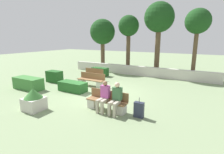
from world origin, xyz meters
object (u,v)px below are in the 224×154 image
at_px(bench_left_side, 91,81).
at_px(tree_center_right, 159,19).
at_px(bench_right_side, 93,76).
at_px(tree_leftmost, 102,33).
at_px(bench_front, 107,103).
at_px(planter_corner_left, 34,99).
at_px(tree_rightmost, 198,23).
at_px(person_seated_man, 104,95).
at_px(suitcase, 139,110).
at_px(tree_center_left, 129,28).
at_px(person_seated_woman, 116,97).

relative_size(bench_left_side, tree_center_right, 0.32).
bearing_deg(bench_right_side, tree_leftmost, 121.14).
bearing_deg(bench_front, bench_right_side, 131.44).
height_order(bench_front, bench_left_side, same).
height_order(tree_leftmost, tree_center_right, tree_center_right).
relative_size(planter_corner_left, tree_rightmost, 0.19).
relative_size(bench_front, tree_leftmost, 0.39).
relative_size(person_seated_man, suitcase, 1.59).
height_order(planter_corner_left, suitcase, planter_corner_left).
xyz_separation_m(bench_right_side, tree_center_right, (3.64, 4.39, 4.34)).
distance_m(bench_left_side, planter_corner_left, 4.49).
height_order(bench_right_side, tree_center_left, tree_center_left).
bearing_deg(person_seated_woman, planter_corner_left, -156.65).
bearing_deg(suitcase, person_seated_woman, -171.13).
relative_size(tree_leftmost, tree_center_left, 0.95).
height_order(bench_front, person_seated_woman, person_seated_woman).
distance_m(person_seated_woman, tree_center_right, 9.75).
distance_m(bench_left_side, tree_leftmost, 6.90).
relative_size(person_seated_man, tree_center_right, 0.22).
xyz_separation_m(person_seated_man, suitcase, (1.56, 0.15, -0.42)).
distance_m(bench_left_side, tree_center_left, 6.96).
height_order(bench_left_side, person_seated_man, person_seated_man).
distance_m(bench_right_side, tree_leftmost, 5.47).
distance_m(suitcase, tree_leftmost, 11.42).
bearing_deg(tree_rightmost, person_seated_woman, -104.65).
relative_size(bench_left_side, suitcase, 2.34).
xyz_separation_m(tree_leftmost, tree_rightmost, (8.23, -0.12, 0.55)).
height_order(bench_front, suitcase, bench_front).
bearing_deg(bench_left_side, tree_leftmost, 109.51).
bearing_deg(suitcase, tree_leftmost, 129.83).
height_order(person_seated_man, tree_center_left, tree_center_left).
bearing_deg(planter_corner_left, suitcase, 20.29).
distance_m(bench_front, tree_leftmost, 10.57).
bearing_deg(tree_center_left, bench_front, -71.48).
xyz_separation_m(person_seated_woman, tree_center_right, (-0.74, 8.90, 3.92)).
bearing_deg(tree_leftmost, bench_left_side, -65.26).
xyz_separation_m(bench_right_side, tree_rightmost, (6.59, 3.91, 3.87)).
xyz_separation_m(bench_left_side, planter_corner_left, (0.16, -4.48, 0.16)).
distance_m(bench_right_side, tree_center_right, 7.17).
distance_m(person_seated_woman, tree_center_left, 10.14).
height_order(bench_right_side, tree_center_right, tree_center_right).
xyz_separation_m(bench_front, suitcase, (1.50, 0.01, -0.01)).
xyz_separation_m(bench_front, bench_left_side, (-2.97, 2.90, 0.00)).
bearing_deg(person_seated_woman, person_seated_man, -179.82).
xyz_separation_m(person_seated_man, tree_leftmost, (-5.44, 8.54, 2.91)).
height_order(bench_left_side, planter_corner_left, planter_corner_left).
bearing_deg(tree_center_left, bench_right_side, -101.65).
relative_size(person_seated_woman, tree_rightmost, 0.26).
height_order(bench_right_side, planter_corner_left, planter_corner_left).
height_order(planter_corner_left, tree_leftmost, tree_leftmost).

